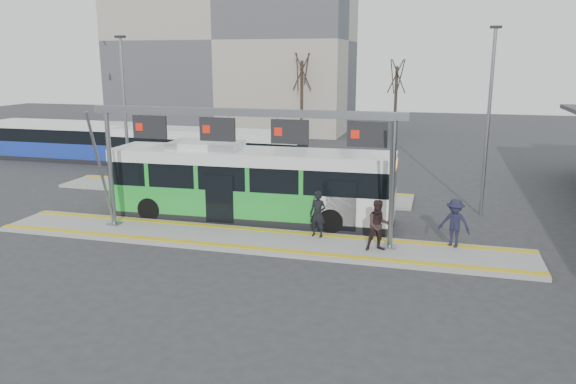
% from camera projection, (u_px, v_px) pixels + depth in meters
% --- Properties ---
extents(ground, '(120.00, 120.00, 0.00)m').
position_uv_depth(ground, '(252.00, 242.00, 22.82)').
color(ground, '#2D2D30').
rests_on(ground, ground).
extents(platform_main, '(22.00, 3.00, 0.15)m').
position_uv_depth(platform_main, '(252.00, 240.00, 22.80)').
color(platform_main, gray).
rests_on(platform_main, ground).
extents(platform_second, '(20.00, 3.00, 0.15)m').
position_uv_depth(platform_second, '(230.00, 191.00, 31.33)').
color(platform_second, gray).
rests_on(platform_second, ground).
extents(tactile_main, '(22.00, 2.65, 0.02)m').
position_uv_depth(tactile_main, '(252.00, 238.00, 22.78)').
color(tactile_main, gold).
rests_on(tactile_main, platform_main).
extents(tactile_second, '(20.00, 0.35, 0.02)m').
position_uv_depth(tactile_second, '(237.00, 185.00, 32.39)').
color(tactile_second, gold).
rests_on(tactile_second, platform_second).
extents(gantry, '(13.00, 1.68, 5.20)m').
position_uv_depth(gantry, '(244.00, 135.00, 22.15)').
color(gantry, slate).
rests_on(gantry, platform_main).
extents(apartment_block, '(24.50, 12.50, 18.40)m').
position_uv_depth(apartment_block, '(234.00, 39.00, 58.05)').
color(apartment_block, '#A29887').
rests_on(apartment_block, ground).
extents(hero_bus, '(13.02, 3.19, 3.56)m').
position_uv_depth(hero_bus, '(251.00, 185.00, 25.67)').
color(hero_bus, black).
rests_on(hero_bus, ground).
extents(bg_bus_green, '(12.23, 3.06, 3.03)m').
position_uv_depth(bg_bus_green, '(208.00, 154.00, 34.65)').
color(bg_bus_green, black).
rests_on(bg_bus_green, ground).
extents(bg_bus_blue, '(10.88, 2.49, 2.83)m').
position_uv_depth(bg_bus_blue, '(66.00, 141.00, 40.85)').
color(bg_bus_blue, black).
rests_on(bg_bus_blue, ground).
extents(passenger_a, '(0.77, 0.59, 1.90)m').
position_uv_depth(passenger_a, '(318.00, 214.00, 22.82)').
color(passenger_a, black).
rests_on(passenger_a, platform_main).
extents(passenger_b, '(1.16, 1.04, 1.96)m').
position_uv_depth(passenger_b, '(379.00, 225.00, 21.15)').
color(passenger_b, '#2D1F1E').
rests_on(passenger_b, platform_main).
extents(passenger_c, '(1.39, 1.06, 1.90)m').
position_uv_depth(passenger_c, '(454.00, 223.00, 21.56)').
color(passenger_c, '#1B1B30').
rests_on(passenger_c, platform_main).
extents(tree_left, '(1.40, 1.40, 8.04)m').
position_uv_depth(tree_left, '(302.00, 72.00, 50.28)').
color(tree_left, '#382B21').
rests_on(tree_left, ground).
extents(tree_mid, '(1.40, 1.40, 7.47)m').
position_uv_depth(tree_mid, '(397.00, 77.00, 50.67)').
color(tree_mid, '#382B21').
rests_on(tree_mid, ground).
extents(tree_far, '(1.40, 1.40, 9.28)m').
position_uv_depth(tree_far, '(114.00, 61.00, 56.33)').
color(tree_far, '#382B21').
rests_on(tree_far, ground).
extents(lamp_west, '(0.50, 0.25, 8.38)m').
position_uv_depth(lamp_west, '(125.00, 115.00, 28.65)').
color(lamp_west, slate).
rests_on(lamp_west, ground).
extents(lamp_east, '(0.50, 0.25, 8.67)m').
position_uv_depth(lamp_east, '(488.00, 119.00, 25.61)').
color(lamp_east, slate).
rests_on(lamp_east, ground).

